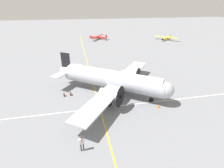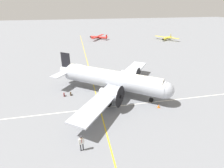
{
  "view_description": "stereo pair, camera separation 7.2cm",
  "coord_description": "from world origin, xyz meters",
  "px_view_note": "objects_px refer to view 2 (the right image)",
  "views": [
    {
      "loc": [
        25.44,
        -5.44,
        13.84
      ],
      "look_at": [
        0.0,
        0.0,
        1.72
      ],
      "focal_mm": 28.0,
      "sensor_mm": 36.0,
      "label": 1
    },
    {
      "loc": [
        25.45,
        -5.37,
        13.84
      ],
      "look_at": [
        0.0,
        0.0,
        1.72
      ],
      "focal_mm": 28.0,
      "sensor_mm": 36.0,
      "label": 2
    }
  ],
  "objects_px": {
    "light_aircraft_distant": "(167,38)",
    "traffic_cone": "(159,106)",
    "airliner_main": "(114,80)",
    "suitcase_near_door": "(64,95)",
    "light_aircraft_taxiing": "(98,37)",
    "crew_foreground": "(81,142)",
    "suitcase_upright_spare": "(71,94)"
  },
  "relations": [
    {
      "from": "airliner_main",
      "to": "suitcase_near_door",
      "type": "xyz_separation_m",
      "value": [
        -0.89,
        -8.19,
        -2.3
      ]
    },
    {
      "from": "airliner_main",
      "to": "light_aircraft_taxiing",
      "type": "xyz_separation_m",
      "value": [
        -48.64,
        3.96,
        -1.72
      ]
    },
    {
      "from": "light_aircraft_distant",
      "to": "traffic_cone",
      "type": "distance_m",
      "value": 53.02
    },
    {
      "from": "light_aircraft_taxiing",
      "to": "airliner_main",
      "type": "bearing_deg",
      "value": 118.13
    },
    {
      "from": "airliner_main",
      "to": "crew_foreground",
      "type": "relative_size",
      "value": 11.2
    },
    {
      "from": "traffic_cone",
      "to": "suitcase_upright_spare",
      "type": "bearing_deg",
      "value": -117.31
    },
    {
      "from": "crew_foreground",
      "to": "traffic_cone",
      "type": "distance_m",
      "value": 12.82
    },
    {
      "from": "suitcase_near_door",
      "to": "light_aircraft_taxiing",
      "type": "bearing_deg",
      "value": 165.72
    },
    {
      "from": "airliner_main",
      "to": "light_aircraft_taxiing",
      "type": "relative_size",
      "value": 2.12
    },
    {
      "from": "light_aircraft_taxiing",
      "to": "traffic_cone",
      "type": "relative_size",
      "value": 19.17
    },
    {
      "from": "airliner_main",
      "to": "suitcase_upright_spare",
      "type": "xyz_separation_m",
      "value": [
        -1.01,
        -7.14,
        -2.32
      ]
    },
    {
      "from": "light_aircraft_taxiing",
      "to": "suitcase_upright_spare",
      "type": "bearing_deg",
      "value": 109.67
    },
    {
      "from": "suitcase_near_door",
      "to": "light_aircraft_distant",
      "type": "height_order",
      "value": "light_aircraft_distant"
    },
    {
      "from": "airliner_main",
      "to": "suitcase_near_door",
      "type": "bearing_deg",
      "value": -149.18
    },
    {
      "from": "crew_foreground",
      "to": "light_aircraft_taxiing",
      "type": "height_order",
      "value": "light_aircraft_taxiing"
    },
    {
      "from": "suitcase_near_door",
      "to": "traffic_cone",
      "type": "bearing_deg",
      "value": 64.95
    },
    {
      "from": "traffic_cone",
      "to": "crew_foreground",
      "type": "bearing_deg",
      "value": -62.48
    },
    {
      "from": "suitcase_near_door",
      "to": "light_aircraft_distant",
      "type": "distance_m",
      "value": 56.07
    },
    {
      "from": "airliner_main",
      "to": "traffic_cone",
      "type": "xyz_separation_m",
      "value": [
        5.46,
        5.39,
        -2.34
      ]
    },
    {
      "from": "light_aircraft_distant",
      "to": "traffic_cone",
      "type": "relative_size",
      "value": 17.71
    },
    {
      "from": "airliner_main",
      "to": "suitcase_near_door",
      "type": "distance_m",
      "value": 8.56
    },
    {
      "from": "light_aircraft_taxiing",
      "to": "crew_foreground",
      "type": "bearing_deg",
      "value": 113.41
    },
    {
      "from": "light_aircraft_distant",
      "to": "suitcase_near_door",
      "type": "bearing_deg",
      "value": 8.78
    },
    {
      "from": "airliner_main",
      "to": "traffic_cone",
      "type": "bearing_deg",
      "value": -8.33
    },
    {
      "from": "airliner_main",
      "to": "light_aircraft_taxiing",
      "type": "bearing_deg",
      "value": 122.37
    },
    {
      "from": "crew_foreground",
      "to": "suitcase_upright_spare",
      "type": "height_order",
      "value": "crew_foreground"
    },
    {
      "from": "light_aircraft_distant",
      "to": "traffic_cone",
      "type": "xyz_separation_m",
      "value": [
        46.39,
        -25.67,
        -0.6
      ]
    },
    {
      "from": "light_aircraft_distant",
      "to": "crew_foreground",
      "type": "bearing_deg",
      "value": 17.92
    },
    {
      "from": "airliner_main",
      "to": "traffic_cone",
      "type": "relative_size",
      "value": 40.68
    },
    {
      "from": "airliner_main",
      "to": "suitcase_upright_spare",
      "type": "bearing_deg",
      "value": -151.03
    },
    {
      "from": "light_aircraft_taxiing",
      "to": "traffic_cone",
      "type": "height_order",
      "value": "light_aircraft_taxiing"
    },
    {
      "from": "crew_foreground",
      "to": "suitcase_near_door",
      "type": "relative_size",
      "value": 3.21
    }
  ]
}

